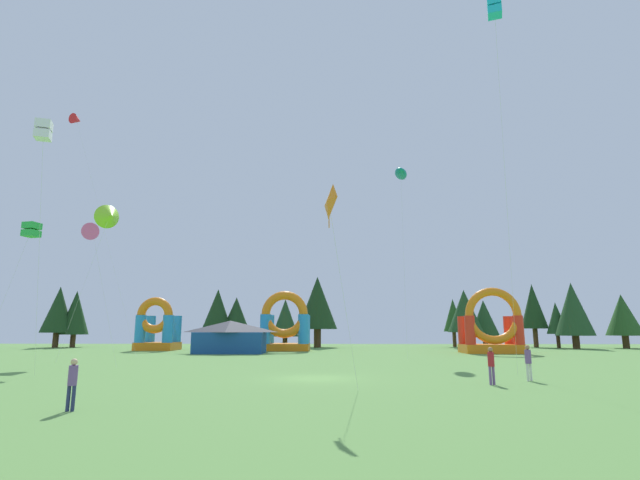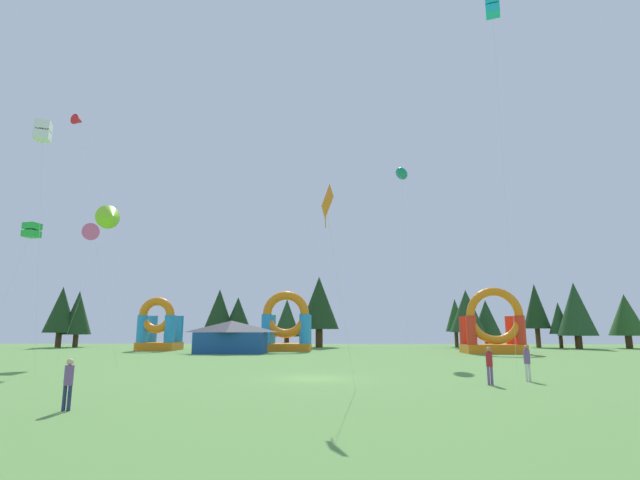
% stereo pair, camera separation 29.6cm
% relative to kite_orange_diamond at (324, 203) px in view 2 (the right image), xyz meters
% --- Properties ---
extents(ground_plane, '(120.00, 120.00, 0.00)m').
position_rel_kite_orange_diamond_xyz_m(ground_plane, '(-0.76, 8.06, -7.92)').
color(ground_plane, '#5B8C42').
extents(kite_orange_diamond, '(1.70, 3.38, 8.52)m').
position_rel_kite_orange_diamond_xyz_m(kite_orange_diamond, '(0.00, 0.00, 0.00)').
color(kite_orange_diamond, orange).
rests_on(kite_orange_diamond, ground_plane).
extents(kite_red_delta, '(11.58, 4.66, 28.00)m').
position_rel_kite_orange_diamond_xyz_m(kite_red_delta, '(-30.28, 33.13, 19.38)').
color(kite_red_delta, red).
rests_on(kite_red_delta, ground_plane).
extents(kite_lime_delta, '(4.01, 3.57, 13.90)m').
position_rel_kite_orange_diamond_xyz_m(kite_lime_delta, '(-19.81, 21.77, 4.77)').
color(kite_lime_delta, '#8CD826').
rests_on(kite_lime_delta, ground_plane).
extents(kite_pink_delta, '(3.16, 1.59, 10.67)m').
position_rel_kite_orange_diamond_xyz_m(kite_pink_delta, '(-17.75, 15.17, 2.00)').
color(kite_pink_delta, '#EA599E').
rests_on(kite_pink_delta, ground_plane).
extents(kite_green_box, '(1.09, 3.17, 9.40)m').
position_rel_kite_orange_diamond_xyz_m(kite_green_box, '(-18.97, 9.88, 1.01)').
color(kite_green_box, green).
rests_on(kite_green_box, ground_plane).
extents(kite_teal_parafoil, '(1.91, 4.71, 19.26)m').
position_rel_kite_orange_diamond_xyz_m(kite_teal_parafoil, '(7.49, 28.32, 10.72)').
color(kite_teal_parafoil, '#0C7F7A').
rests_on(kite_teal_parafoil, ground_plane).
extents(kite_white_box, '(1.85, 4.31, 14.31)m').
position_rel_kite_orange_diamond_xyz_m(kite_white_box, '(-16.08, 5.52, 5.82)').
color(kite_white_box, white).
rests_on(kite_white_box, ground_plane).
extents(kite_cyan_box, '(3.05, 7.90, 19.68)m').
position_rel_kite_orange_diamond_xyz_m(kite_cyan_box, '(8.74, 3.01, 11.20)').
color(kite_cyan_box, '#19B7CC').
rests_on(kite_cyan_box, ground_plane).
extents(person_midfield, '(0.32, 0.32, 1.73)m').
position_rel_kite_orange_diamond_xyz_m(person_midfield, '(-8.65, -2.78, -6.90)').
color(person_midfield, navy).
rests_on(person_midfield, ground_plane).
extents(person_near_camera, '(0.38, 0.38, 1.87)m').
position_rel_kite_orange_diamond_xyz_m(person_near_camera, '(10.62, 6.93, -6.81)').
color(person_near_camera, silver).
rests_on(person_near_camera, ground_plane).
extents(person_left_edge, '(0.37, 0.37, 1.82)m').
position_rel_kite_orange_diamond_xyz_m(person_left_edge, '(8.09, 5.19, -6.84)').
color(person_left_edge, '#724C8C').
rests_on(person_left_edge, ground_plane).
extents(inflatable_orange_dome, '(4.81, 4.65, 6.68)m').
position_rel_kite_orange_diamond_xyz_m(inflatable_orange_dome, '(-22.26, 42.16, -5.40)').
color(inflatable_orange_dome, orange).
rests_on(inflatable_orange_dome, ground_plane).
extents(inflatable_blue_arch, '(6.06, 4.78, 7.37)m').
position_rel_kite_orange_diamond_xyz_m(inflatable_blue_arch, '(-5.68, 41.34, -5.16)').
color(inflatable_blue_arch, orange).
rests_on(inflatable_blue_arch, ground_plane).
extents(inflatable_red_slide, '(6.49, 4.06, 7.28)m').
position_rel_kite_orange_diamond_xyz_m(inflatable_red_slide, '(18.25, 35.49, -5.32)').
color(inflatable_red_slide, orange).
rests_on(inflatable_red_slide, ground_plane).
extents(festival_tent, '(7.68, 3.99, 3.62)m').
position_rel_kite_orange_diamond_xyz_m(festival_tent, '(-11.24, 34.75, -6.11)').
color(festival_tent, '#19478C').
rests_on(festival_tent, ground_plane).
extents(tree_row_0, '(4.54, 4.54, 8.91)m').
position_rel_kite_orange_diamond_xyz_m(tree_row_0, '(-40.28, 50.63, -2.44)').
color(tree_row_0, '#4C331E').
rests_on(tree_row_0, ground_plane).
extents(tree_row_1, '(4.13, 4.13, 8.35)m').
position_rel_kite_orange_diamond_xyz_m(tree_row_1, '(-38.26, 51.63, -2.85)').
color(tree_row_1, '#4C331E').
rests_on(tree_row_1, ground_plane).
extents(tree_row_2, '(4.53, 4.53, 8.26)m').
position_rel_kite_orange_diamond_xyz_m(tree_row_2, '(-16.00, 48.22, -2.78)').
color(tree_row_2, '#4C331E').
rests_on(tree_row_2, ground_plane).
extents(tree_row_3, '(3.80, 3.80, 7.13)m').
position_rel_kite_orange_diamond_xyz_m(tree_row_3, '(-13.40, 48.61, -3.16)').
color(tree_row_3, '#4C331E').
rests_on(tree_row_3, ground_plane).
extents(tree_row_4, '(3.79, 3.79, 6.88)m').
position_rel_kite_orange_diamond_xyz_m(tree_row_4, '(-6.42, 48.98, -3.70)').
color(tree_row_4, '#4C331E').
rests_on(tree_row_4, ground_plane).
extents(tree_row_5, '(5.88, 5.88, 10.45)m').
position_rel_kite_orange_diamond_xyz_m(tree_row_5, '(-1.93, 52.20, -1.43)').
color(tree_row_5, '#4C331E').
rests_on(tree_row_5, ground_plane).
extents(tree_row_6, '(3.04, 3.04, 7.19)m').
position_rel_kite_orange_diamond_xyz_m(tree_row_6, '(18.67, 53.95, -3.24)').
color(tree_row_6, '#4C331E').
rests_on(tree_row_6, ground_plane).
extents(tree_row_7, '(4.87, 4.87, 8.17)m').
position_rel_kite_orange_diamond_xyz_m(tree_row_7, '(19.04, 49.02, -2.77)').
color(tree_row_7, '#4C331E').
rests_on(tree_row_7, ground_plane).
extents(tree_row_8, '(4.19, 4.19, 6.91)m').
position_rel_kite_orange_diamond_xyz_m(tree_row_8, '(22.79, 52.38, -3.70)').
color(tree_row_8, '#4C331E').
rests_on(tree_row_8, ground_plane).
extents(tree_row_9, '(3.80, 3.80, 9.35)m').
position_rel_kite_orange_diamond_xyz_m(tree_row_9, '(30.39, 53.00, -1.94)').
color(tree_row_9, '#4C331E').
rests_on(tree_row_9, ground_plane).
extents(tree_row_10, '(2.87, 2.87, 6.49)m').
position_rel_kite_orange_diamond_xyz_m(tree_row_10, '(32.61, 50.69, -3.74)').
color(tree_row_10, '#4C331E').
rests_on(tree_row_10, ground_plane).
extents(tree_row_11, '(5.17, 5.17, 9.12)m').
position_rel_kite_orange_diamond_xyz_m(tree_row_11, '(34.00, 48.49, -2.51)').
color(tree_row_11, '#4C331E').
rests_on(tree_row_11, ground_plane).
extents(tree_row_12, '(4.85, 4.85, 7.55)m').
position_rel_kite_orange_diamond_xyz_m(tree_row_12, '(41.46, 49.61, -3.30)').
color(tree_row_12, '#4C331E').
rests_on(tree_row_12, ground_plane).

